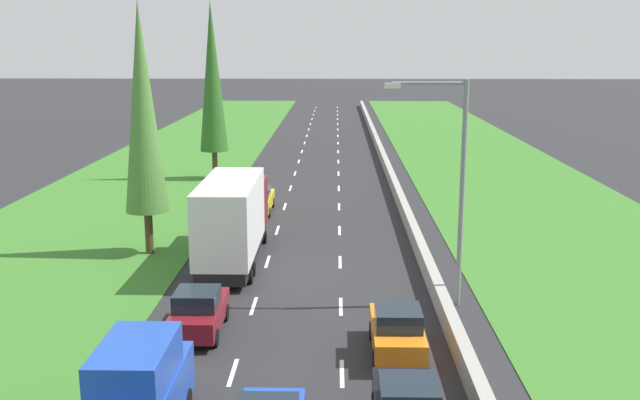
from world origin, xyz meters
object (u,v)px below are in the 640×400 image
(blue_van_left_lane, at_px, (139,391))
(poplar_tree_third, at_px, (212,78))
(maroon_hatchback_left_lane, at_px, (199,312))
(orange_hatchback_right_lane, at_px, (397,331))
(yellow_sedan_left_lane, at_px, (257,199))
(white_box_truck_left_lane, at_px, (233,218))
(poplar_tree_second, at_px, (143,109))
(street_light_mast, at_px, (454,177))

(blue_van_left_lane, height_order, poplar_tree_third, poplar_tree_third)
(maroon_hatchback_left_lane, relative_size, orange_hatchback_right_lane, 1.00)
(blue_van_left_lane, relative_size, maroon_hatchback_left_lane, 1.26)
(maroon_hatchback_left_lane, bearing_deg, yellow_sedan_left_lane, 89.72)
(yellow_sedan_left_lane, bearing_deg, blue_van_left_lane, -90.63)
(white_box_truck_left_lane, bearing_deg, orange_hatchback_right_lane, -56.04)
(poplar_tree_second, bearing_deg, maroon_hatchback_left_lane, -66.72)
(blue_van_left_lane, relative_size, poplar_tree_third, 0.37)
(white_box_truck_left_lane, bearing_deg, poplar_tree_second, 162.28)
(blue_van_left_lane, distance_m, poplar_tree_second, 18.72)
(poplar_tree_third, bearing_deg, street_light_mast, -62.97)
(yellow_sedan_left_lane, bearing_deg, white_box_truck_left_lane, -90.05)
(street_light_mast, bearing_deg, white_box_truck_left_lane, 149.69)
(yellow_sedan_left_lane, bearing_deg, maroon_hatchback_left_lane, -90.28)
(poplar_tree_second, relative_size, street_light_mast, 1.37)
(blue_van_left_lane, distance_m, maroon_hatchback_left_lane, 7.24)
(poplar_tree_second, xyz_separation_m, poplar_tree_third, (-0.03, 20.29, 0.52))
(blue_van_left_lane, bearing_deg, yellow_sedan_left_lane, 89.37)
(poplar_tree_third, bearing_deg, blue_van_left_lane, -83.68)
(poplar_tree_second, xyz_separation_m, street_light_mast, (13.86, -6.93, -2.00))
(white_box_truck_left_lane, bearing_deg, maroon_hatchback_left_lane, -90.55)
(poplar_tree_third, relative_size, street_light_mast, 1.49)
(poplar_tree_second, bearing_deg, blue_van_left_lane, -76.55)
(blue_van_left_lane, relative_size, poplar_tree_second, 0.40)
(maroon_hatchback_left_lane, bearing_deg, blue_van_left_lane, -91.59)
(poplar_tree_second, relative_size, poplar_tree_third, 0.92)
(yellow_sedan_left_lane, relative_size, poplar_tree_third, 0.34)
(orange_hatchback_right_lane, distance_m, poplar_tree_second, 17.55)
(poplar_tree_third, bearing_deg, white_box_truck_left_lane, -78.42)
(blue_van_left_lane, relative_size, yellow_sedan_left_lane, 1.09)
(poplar_tree_third, bearing_deg, yellow_sedan_left_lane, -68.19)
(poplar_tree_third, bearing_deg, maroon_hatchback_left_lane, -81.82)
(blue_van_left_lane, bearing_deg, poplar_tree_third, 96.32)
(white_box_truck_left_lane, distance_m, poplar_tree_second, 6.86)
(yellow_sedan_left_lane, xyz_separation_m, poplar_tree_third, (-4.46, 11.14, 6.93))
(maroon_hatchback_left_lane, bearing_deg, white_box_truck_left_lane, 89.45)
(orange_hatchback_right_lane, bearing_deg, maroon_hatchback_left_lane, 166.76)
(orange_hatchback_right_lane, height_order, poplar_tree_third, poplar_tree_third)
(orange_hatchback_right_lane, relative_size, poplar_tree_third, 0.29)
(blue_van_left_lane, xyz_separation_m, maroon_hatchback_left_lane, (0.20, 7.22, -0.56))
(blue_van_left_lane, height_order, maroon_hatchback_left_lane, blue_van_left_lane)
(maroon_hatchback_left_lane, relative_size, poplar_tree_second, 0.32)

